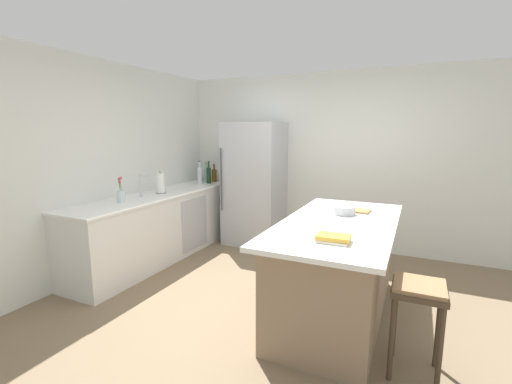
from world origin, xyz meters
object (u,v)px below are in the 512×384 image
Objects in this scene: gin_bottle at (206,174)px; mixing_bowl at (344,210)px; bar_stool at (418,301)px; paper_towel_roll at (161,184)px; soda_bottle at (200,175)px; kitchen_island at (337,268)px; wine_bottle at (209,175)px; refrigerator at (254,184)px; flower_vase at (121,195)px; cutting_board at (354,210)px; cookbook_stack at (333,238)px; sink_faucet at (141,185)px; whiskey_bottle at (214,175)px.

gin_bottle reaches higher than mixing_bowl.
bar_stool is at bearing -51.52° from mixing_bowl.
soda_bottle reaches higher than paper_towel_roll.
kitchen_island is 3.15m from gin_bottle.
wine_bottle reaches higher than paper_towel_roll.
gin_bottle is at bearing 144.72° from bar_stool.
refrigerator reaches higher than mixing_bowl.
mixing_bowl is at bearing -25.70° from soda_bottle.
flower_vase is 1.86m from gin_bottle.
gin_bottle is 2.90m from cutting_board.
gin_bottle reaches higher than cookbook_stack.
bar_stool is 0.72m from cookbook_stack.
sink_faucet reaches higher than bar_stool.
kitchen_island is 6.93× the size of whiskey_bottle.
soda_bottle reaches higher than whiskey_bottle.
sink_faucet is 2.59m from mixing_bowl.
kitchen_island is 3.01m from wine_bottle.
mixing_bowl is 0.21m from cutting_board.
paper_towel_roll is 0.85× the size of wine_bottle.
cookbook_stack is at bearing -41.48° from wine_bottle.
gin_bottle is at bearing 177.19° from refrigerator.
refrigerator reaches higher than cutting_board.
mixing_bowl is (2.53, -0.25, -0.08)m from paper_towel_roll.
gin_bottle is at bearing 150.99° from mixing_bowl.
wine_bottle reaches higher than bar_stool.
wine_bottle is 2.78m from mixing_bowl.
wine_bottle is (0.14, 1.39, -0.02)m from sink_faucet.
refrigerator is 2.71× the size of bar_stool.
flower_vase is 2.69m from cutting_board.
flower_vase reaches higher than kitchen_island.
refrigerator is 2.14m from mixing_bowl.
sink_faucet reaches higher than kitchen_island.
cutting_board is (1.71, -1.18, -0.01)m from refrigerator.
sink_faucet is at bearing 162.27° from cookbook_stack.
soda_bottle is (-0.91, -0.14, 0.11)m from refrigerator.
paper_towel_roll reaches higher than sink_faucet.
whiskey_bottle is (-2.47, 1.82, 0.55)m from kitchen_island.
bar_stool is at bearing -43.92° from refrigerator.
cutting_board is (2.62, -1.22, -0.11)m from gin_bottle.
whiskey_bottle is at bearing 86.64° from paper_towel_roll.
gin_bottle reaches higher than paper_towel_roll.
flower_vase is (0.04, -0.38, -0.06)m from sink_faucet.
kitchen_island is 2.96× the size of bar_stool.
gin_bottle is at bearing 90.43° from flower_vase.
whiskey_bottle is 0.89× the size of cutting_board.
kitchen_island is at bearing -33.86° from gin_bottle.
sink_faucet is 0.39m from flower_vase.
refrigerator is 2.89m from cookbook_stack.
gin_bottle is 2.92m from mixing_bowl.
sink_faucet is 0.32m from paper_towel_roll.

